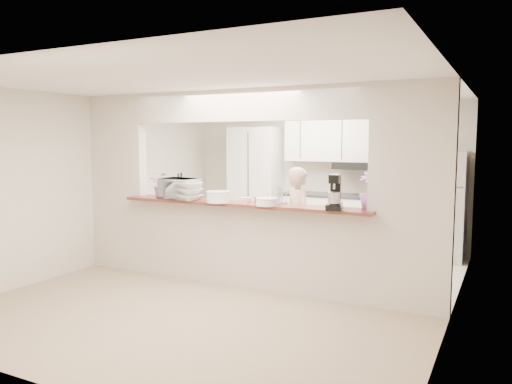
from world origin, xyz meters
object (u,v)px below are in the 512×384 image
Objects in this scene: refrigerator at (440,206)px; stand_mixer at (335,194)px; person at (299,222)px; toaster_oven at (179,189)px.

refrigerator reaches higher than stand_mixer.
refrigerator is 2.45m from person.
toaster_oven is at bearing 75.22° from person.
stand_mixer reaches higher than toaster_oven.
person reaches higher than stand_mixer.
refrigerator is at bearing -89.52° from person.
stand_mixer is at bearing 172.32° from person.
toaster_oven is at bearing 179.02° from stand_mixer.
refrigerator is 3.43× the size of toaster_oven.
toaster_oven is at bearing -137.14° from refrigerator.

